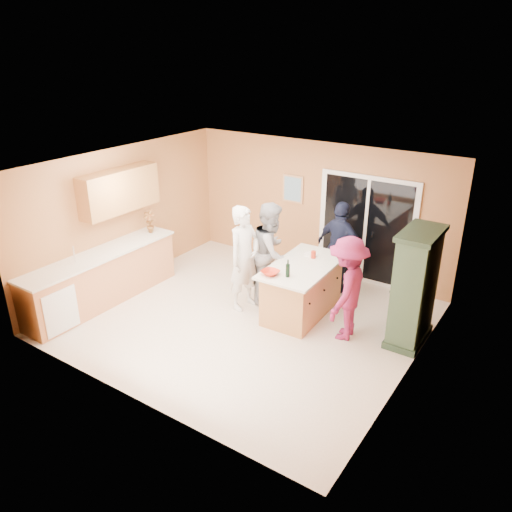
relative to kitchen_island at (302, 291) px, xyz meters
The scene contains 22 objects.
floor 1.07m from the kitchen_island, 134.59° to the right, with size 5.50×5.50×0.00m, color #EFE5CE.
ceiling 2.39m from the kitchen_island, 134.59° to the right, with size 5.50×5.00×0.10m, color silver.
wall_back 2.12m from the kitchen_island, 110.97° to the left, with size 5.50×0.10×2.60m, color #EA9760.
wall_front 3.39m from the kitchen_island, 102.17° to the right, with size 5.50×0.10×2.60m, color #EA9760.
wall_left 3.62m from the kitchen_island, 168.50° to the right, with size 0.10×5.00×2.60m, color #EA9760.
wall_right 2.34m from the kitchen_island, 18.77° to the right, with size 0.10×5.00×2.60m, color #EA9760.
left_cabinet_run 3.59m from the kitchen_island, 150.86° to the right, with size 0.65×3.05×1.24m.
upper_cabinets 3.68m from the kitchen_island, 164.59° to the right, with size 0.35×1.60×0.75m, color #C67C4D.
sliding_door 1.91m from the kitchen_island, 78.47° to the left, with size 1.90×0.07×2.10m.
framed_picture 2.46m from the kitchen_island, 124.91° to the left, with size 0.46×0.04×0.56m.
kitchen_island is the anchor object (origin of this frame).
green_hutch 1.87m from the kitchen_island, ahead, with size 0.52×0.99×1.82m.
woman_white 1.12m from the kitchen_island, 159.88° to the right, with size 0.67×0.44×1.84m, color white.
woman_grey 0.88m from the kitchen_island, 167.40° to the left, with size 0.88×0.69×1.81m, color #A5A5A7.
woman_navy 1.23m from the kitchen_island, 82.93° to the left, with size 1.01×0.42×1.72m, color #181A35.
woman_magenta 1.04m from the kitchen_island, 16.55° to the right, with size 1.08×0.62×1.67m, color #8E1F51.
serving_bowl 0.85m from the kitchen_island, 111.79° to the right, with size 0.28×0.28×0.07m, color red.
tulip_vase 3.25m from the kitchen_island, behind, with size 0.23×0.16×0.44m, color #B61217.
tumbler_near 0.73m from the kitchen_island, 89.85° to the right, with size 0.07×0.07×0.10m, color red.
tumbler_far 0.65m from the kitchen_island, 89.09° to the left, with size 0.09×0.09×0.13m, color red.
wine_bottle 0.80m from the kitchen_island, 88.12° to the right, with size 0.07×0.07×0.29m.
white_plate 0.67m from the kitchen_island, 101.56° to the left, with size 0.24×0.24×0.02m, color white.
Camera 1 is at (4.23, -6.00, 4.30)m, focal length 35.00 mm.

